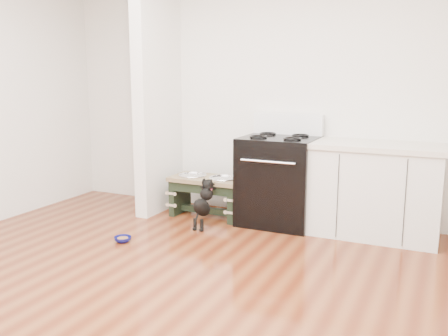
% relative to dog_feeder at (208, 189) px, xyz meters
% --- Properties ---
extents(ground, '(5.00, 5.00, 0.00)m').
position_rel_dog_feeder_xyz_m(ground, '(0.54, -2.07, -0.32)').
color(ground, '#4F1E0E').
rests_on(ground, ground).
extents(room_shell, '(5.00, 5.00, 5.00)m').
position_rel_dog_feeder_xyz_m(room_shell, '(0.54, -2.07, 1.30)').
color(room_shell, silver).
rests_on(room_shell, ground).
extents(partition_wall, '(0.15, 0.80, 2.70)m').
position_rel_dog_feeder_xyz_m(partition_wall, '(-0.63, 0.03, 1.03)').
color(partition_wall, silver).
rests_on(partition_wall, ground).
extents(oven_range, '(0.76, 0.69, 1.14)m').
position_rel_dog_feeder_xyz_m(oven_range, '(0.79, 0.09, 0.16)').
color(oven_range, black).
rests_on(oven_range, ground).
extents(cabinet_run, '(1.24, 0.64, 0.91)m').
position_rel_dog_feeder_xyz_m(cabinet_run, '(1.77, 0.11, 0.14)').
color(cabinet_run, silver).
rests_on(cabinet_run, ground).
extents(dog_feeder, '(0.81, 0.43, 0.46)m').
position_rel_dog_feeder_xyz_m(dog_feeder, '(0.00, 0.00, 0.00)').
color(dog_feeder, black).
rests_on(dog_feeder, ground).
extents(puppy, '(0.14, 0.42, 0.49)m').
position_rel_dog_feeder_xyz_m(puppy, '(0.14, -0.37, -0.05)').
color(puppy, black).
rests_on(puppy, ground).
extents(floor_bowl, '(0.18, 0.18, 0.05)m').
position_rel_dog_feeder_xyz_m(floor_bowl, '(-0.34, -1.10, -0.29)').
color(floor_bowl, '#0C0F58').
rests_on(floor_bowl, ground).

